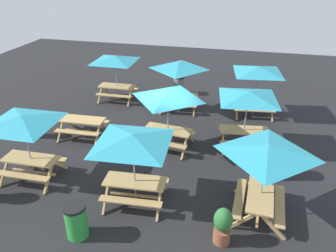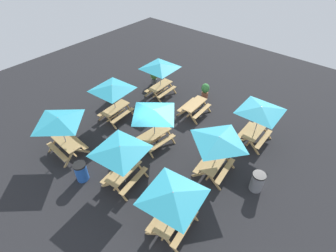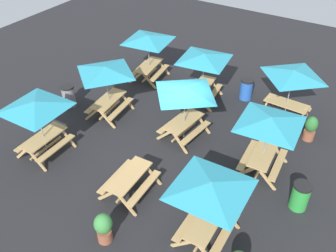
{
  "view_description": "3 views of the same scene",
  "coord_description": "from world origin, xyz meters",
  "px_view_note": "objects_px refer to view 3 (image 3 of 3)",
  "views": [
    {
      "loc": [
        2.88,
        -10.87,
        6.54
      ],
      "look_at": [
        0.31,
        -0.32,
        0.9
      ],
      "focal_mm": 35.0,
      "sensor_mm": 36.0,
      "label": 1
    },
    {
      "loc": [
        7.73,
        6.84,
        9.82
      ],
      "look_at": [
        -0.46,
        -0.06,
        0.9
      ],
      "focal_mm": 28.0,
      "sensor_mm": 36.0,
      "label": 2
    },
    {
      "loc": [
        -10.01,
        -6.01,
        9.34
      ],
      "look_at": [
        -0.46,
        -0.06,
        0.9
      ],
      "focal_mm": 40.0,
      "sensor_mm": 36.0,
      "label": 3
    }
  ],
  "objects_px": {
    "picnic_table_3": "(106,74)",
    "picnic_table_5": "(293,77)",
    "trash_bin_gray": "(69,96)",
    "picnic_table_8": "(130,180)",
    "picnic_table_0": "(148,41)",
    "potted_plant_2": "(311,128)",
    "picnic_table_4": "(204,60)",
    "trash_bin_green": "(300,196)",
    "picnic_table_7": "(36,109)",
    "picnic_table_6": "(270,125)",
    "picnic_table_2": "(185,94)",
    "trash_bin_blue": "(246,89)",
    "picnic_table_1": "(210,190)",
    "potted_plant_0": "(104,227)"
  },
  "relations": [
    {
      "from": "picnic_table_3",
      "to": "picnic_table_7",
      "type": "xyz_separation_m",
      "value": [
        -3.25,
        0.43,
        0.0
      ]
    },
    {
      "from": "picnic_table_3",
      "to": "picnic_table_6",
      "type": "relative_size",
      "value": 0.83
    },
    {
      "from": "picnic_table_0",
      "to": "potted_plant_2",
      "type": "xyz_separation_m",
      "value": [
        -0.67,
        -8.05,
        -1.44
      ]
    },
    {
      "from": "picnic_table_5",
      "to": "trash_bin_green",
      "type": "height_order",
      "value": "picnic_table_5"
    },
    {
      "from": "picnic_table_0",
      "to": "potted_plant_0",
      "type": "xyz_separation_m",
      "value": [
        -8.62,
        -4.27,
        -1.42
      ]
    },
    {
      "from": "picnic_table_1",
      "to": "picnic_table_8",
      "type": "xyz_separation_m",
      "value": [
        0.28,
        3.0,
        -1.43
      ]
    },
    {
      "from": "picnic_table_5",
      "to": "picnic_table_8",
      "type": "xyz_separation_m",
      "value": [
        -6.92,
        3.02,
        -1.43
      ]
    },
    {
      "from": "picnic_table_4",
      "to": "picnic_table_5",
      "type": "xyz_separation_m",
      "value": [
        0.57,
        -3.67,
        0.0
      ]
    },
    {
      "from": "picnic_table_5",
      "to": "trash_bin_gray",
      "type": "bearing_deg",
      "value": 28.92
    },
    {
      "from": "picnic_table_5",
      "to": "trash_bin_green",
      "type": "bearing_deg",
      "value": 115.95
    },
    {
      "from": "picnic_table_0",
      "to": "trash_bin_gray",
      "type": "height_order",
      "value": "picnic_table_0"
    },
    {
      "from": "picnic_table_6",
      "to": "potted_plant_2",
      "type": "bearing_deg",
      "value": -24.04
    },
    {
      "from": "picnic_table_6",
      "to": "picnic_table_8",
      "type": "relative_size",
      "value": 1.52
    },
    {
      "from": "picnic_table_3",
      "to": "trash_bin_blue",
      "type": "xyz_separation_m",
      "value": [
        4.29,
        -4.48,
        -1.49
      ]
    },
    {
      "from": "picnic_table_2",
      "to": "picnic_table_4",
      "type": "distance_m",
      "value": 2.87
    },
    {
      "from": "picnic_table_5",
      "to": "potted_plant_2",
      "type": "bearing_deg",
      "value": 147.38
    },
    {
      "from": "picnic_table_0",
      "to": "picnic_table_1",
      "type": "distance_m",
      "value": 9.7
    },
    {
      "from": "picnic_table_4",
      "to": "trash_bin_gray",
      "type": "relative_size",
      "value": 2.86
    },
    {
      "from": "picnic_table_0",
      "to": "trash_bin_blue",
      "type": "distance_m",
      "value": 5.06
    },
    {
      "from": "picnic_table_0",
      "to": "picnic_table_4",
      "type": "relative_size",
      "value": 1.0
    },
    {
      "from": "trash_bin_gray",
      "to": "potted_plant_0",
      "type": "relative_size",
      "value": 0.93
    },
    {
      "from": "trash_bin_gray",
      "to": "potted_plant_2",
      "type": "distance_m",
      "value": 10.25
    },
    {
      "from": "potted_plant_0",
      "to": "picnic_table_5",
      "type": "bearing_deg",
      "value": -15.81
    },
    {
      "from": "picnic_table_2",
      "to": "picnic_table_7",
      "type": "relative_size",
      "value": 0.83
    },
    {
      "from": "picnic_table_3",
      "to": "picnic_table_0",
      "type": "bearing_deg",
      "value": -1.55
    },
    {
      "from": "picnic_table_6",
      "to": "potted_plant_2",
      "type": "relative_size",
      "value": 2.65
    },
    {
      "from": "picnic_table_3",
      "to": "picnic_table_6",
      "type": "height_order",
      "value": "same"
    },
    {
      "from": "picnic_table_7",
      "to": "trash_bin_green",
      "type": "height_order",
      "value": "picnic_table_7"
    },
    {
      "from": "picnic_table_8",
      "to": "picnic_table_2",
      "type": "bearing_deg",
      "value": -2.83
    },
    {
      "from": "picnic_table_7",
      "to": "trash_bin_gray",
      "type": "distance_m",
      "value": 3.58
    },
    {
      "from": "picnic_table_2",
      "to": "potted_plant_2",
      "type": "xyz_separation_m",
      "value": [
        2.45,
        -4.27,
        -1.44
      ]
    },
    {
      "from": "potted_plant_2",
      "to": "picnic_table_1",
      "type": "bearing_deg",
      "value": 168.39
    },
    {
      "from": "picnic_table_4",
      "to": "trash_bin_gray",
      "type": "distance_m",
      "value": 6.15
    },
    {
      "from": "picnic_table_4",
      "to": "trash_bin_gray",
      "type": "xyz_separation_m",
      "value": [
        -3.53,
        4.81,
        -1.49
      ]
    },
    {
      "from": "picnic_table_3",
      "to": "trash_bin_gray",
      "type": "height_order",
      "value": "picnic_table_3"
    },
    {
      "from": "picnic_table_3",
      "to": "potted_plant_2",
      "type": "relative_size",
      "value": 2.2
    },
    {
      "from": "trash_bin_green",
      "to": "picnic_table_5",
      "type": "bearing_deg",
      "value": 22.88
    },
    {
      "from": "picnic_table_1",
      "to": "picnic_table_2",
      "type": "height_order",
      "value": "same"
    },
    {
      "from": "picnic_table_3",
      "to": "trash_bin_gray",
      "type": "xyz_separation_m",
      "value": [
        -0.39,
        1.98,
        -1.49
      ]
    },
    {
      "from": "picnic_table_2",
      "to": "picnic_table_5",
      "type": "xyz_separation_m",
      "value": [
        3.36,
        -3.01,
        0.0
      ]
    },
    {
      "from": "trash_bin_green",
      "to": "potted_plant_0",
      "type": "height_order",
      "value": "potted_plant_0"
    },
    {
      "from": "picnic_table_7",
      "to": "potted_plant_0",
      "type": "xyz_separation_m",
      "value": [
        -1.89,
        -4.42,
        -1.42
      ]
    },
    {
      "from": "picnic_table_6",
      "to": "potted_plant_0",
      "type": "xyz_separation_m",
      "value": [
        -5.31,
        2.82,
        -1.42
      ]
    },
    {
      "from": "picnic_table_8",
      "to": "trash_bin_gray",
      "type": "height_order",
      "value": "trash_bin_gray"
    },
    {
      "from": "picnic_table_2",
      "to": "picnic_table_4",
      "type": "height_order",
      "value": "same"
    },
    {
      "from": "picnic_table_2",
      "to": "potted_plant_2",
      "type": "bearing_deg",
      "value": -53.76
    },
    {
      "from": "picnic_table_6",
      "to": "trash_bin_blue",
      "type": "height_order",
      "value": "picnic_table_6"
    },
    {
      "from": "picnic_table_1",
      "to": "picnic_table_8",
      "type": "height_order",
      "value": "picnic_table_1"
    },
    {
      "from": "picnic_table_3",
      "to": "picnic_table_5",
      "type": "distance_m",
      "value": 7.48
    },
    {
      "from": "picnic_table_6",
      "to": "potted_plant_2",
      "type": "height_order",
      "value": "picnic_table_6"
    }
  ]
}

